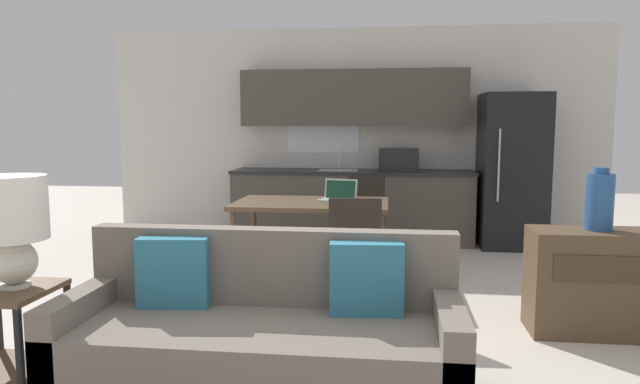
# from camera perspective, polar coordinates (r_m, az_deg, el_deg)

# --- Properties ---
(wall_back) EXTENTS (6.40, 0.07, 2.70)m
(wall_back) POSITION_cam_1_polar(r_m,az_deg,el_deg) (7.47, 3.38, 5.85)
(wall_back) COLOR silver
(wall_back) RESTS_ON ground_plane
(kitchen_counter) EXTENTS (3.01, 0.65, 2.15)m
(kitchen_counter) POSITION_cam_1_polar(r_m,az_deg,el_deg) (7.20, 3.33, 1.76)
(kitchen_counter) COLOR #4C443D
(kitchen_counter) RESTS_ON ground_plane
(refrigerator) EXTENTS (0.75, 0.78, 1.84)m
(refrigerator) POSITION_cam_1_polar(r_m,az_deg,el_deg) (7.20, 18.63, 2.02)
(refrigerator) COLOR black
(refrigerator) RESTS_ON ground_plane
(dining_table) EXTENTS (1.42, 0.90, 0.75)m
(dining_table) POSITION_cam_1_polar(r_m,az_deg,el_deg) (5.33, -0.84, -1.66)
(dining_table) COLOR brown
(dining_table) RESTS_ON ground_plane
(couch) EXTENTS (2.11, 0.80, 0.87)m
(couch) POSITION_cam_1_polar(r_m,az_deg,el_deg) (3.19, -5.73, -13.86)
(couch) COLOR #3D2D1E
(couch) RESTS_ON ground_plane
(side_table) EXTENTS (0.49, 0.49, 0.58)m
(side_table) POSITION_cam_1_polar(r_m,az_deg,el_deg) (3.64, -28.80, -11.29)
(side_table) COLOR brown
(side_table) RESTS_ON ground_plane
(table_lamp) EXTENTS (0.38, 0.38, 0.62)m
(table_lamp) POSITION_cam_1_polar(r_m,az_deg,el_deg) (3.52, -28.50, -2.52)
(table_lamp) COLOR silver
(table_lamp) RESTS_ON side_table
(credenza) EXTENTS (1.02, 0.42, 0.74)m
(credenza) POSITION_cam_1_polar(r_m,az_deg,el_deg) (4.49, 26.59, -8.10)
(credenza) COLOR brown
(credenza) RESTS_ON ground_plane
(vase) EXTENTS (0.18, 0.18, 0.44)m
(vase) POSITION_cam_1_polar(r_m,az_deg,el_deg) (4.39, 26.19, -0.81)
(vase) COLOR #234C84
(vase) RESTS_ON credenza
(dining_chair_far_right) EXTENTS (0.45, 0.45, 0.92)m
(dining_chair_far_right) POSITION_cam_1_polar(r_m,az_deg,el_deg) (6.08, 4.49, -2.33)
(dining_chair_far_right) COLOR black
(dining_chair_far_right) RESTS_ON ground_plane
(dining_chair_near_right) EXTENTS (0.44, 0.44, 0.92)m
(dining_chair_near_right) POSITION_cam_1_polar(r_m,az_deg,el_deg) (4.49, 3.51, -5.58)
(dining_chair_near_right) COLOR black
(dining_chair_near_right) RESTS_ON ground_plane
(laptop) EXTENTS (0.37, 0.32, 0.20)m
(laptop) POSITION_cam_1_polar(r_m,az_deg,el_deg) (5.39, 1.87, -0.35)
(laptop) COLOR #B7BABC
(laptop) RESTS_ON dining_table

